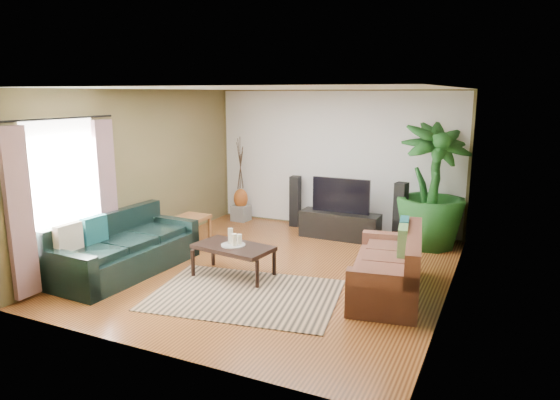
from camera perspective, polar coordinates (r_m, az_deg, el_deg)
The scene contains 28 objects.
floor at distance 7.66m, azimuth -0.64°, elevation -7.99°, with size 5.50×5.50×0.00m, color #9F5A29.
ceiling at distance 7.19m, azimuth -0.69°, elevation 12.64°, with size 5.50×5.50×0.00m, color white.
wall_back at distance 9.83m, azimuth 6.31°, elevation 4.55°, with size 5.00×5.00×0.00m, color brown.
wall_front at distance 5.03m, azimuth -14.37°, elevation -3.07°, with size 5.00×5.00×0.00m, color brown.
wall_left at distance 8.67m, azimuth -15.74°, elevation 3.16°, with size 5.50×5.50×0.00m, color brown.
wall_right at distance 6.64m, azimuth 19.18°, elevation 0.28°, with size 5.50×5.50×0.00m, color brown.
backwall_panel at distance 9.82m, azimuth 6.29°, elevation 4.54°, with size 4.90×4.90×0.00m, color white.
window_pane at distance 7.53m, azimuth -23.56°, elevation 1.67°, with size 1.80×1.80×0.00m, color white.
curtain_near at distance 7.08m, azimuth -27.62°, elevation -1.40°, with size 0.08×0.35×2.20m, color gray.
curtain_far at distance 8.05m, azimuth -19.20°, elevation 0.81°, with size 0.08×0.35×2.20m, color gray.
curtain_rod at distance 7.40m, azimuth -23.89°, elevation 8.51°, with size 0.03×0.03×1.90m, color black.
sofa_left at distance 7.81m, azimuth -17.20°, elevation -4.88°, with size 2.29×0.98×0.85m, color black.
sofa_right at distance 6.83m, azimuth 12.14°, elevation -7.03°, with size 1.87×0.84×0.85m, color brown.
area_rug at distance 6.77m, azimuth -3.99°, elevation -10.74°, with size 2.43×1.72×0.01m, color tan.
coffee_table at distance 7.38m, azimuth -5.33°, elevation -6.92°, with size 1.14×0.62×0.47m, color black.
candle_tray at distance 7.30m, azimuth -5.36°, elevation -5.14°, with size 0.35×0.35×0.02m, color #969691.
candle_tall at distance 7.32m, azimuth -5.67°, elevation -4.11°, with size 0.07×0.07×0.23m, color beige.
candle_mid at distance 7.22m, azimuth -5.26°, elevation -4.54°, with size 0.07×0.07×0.18m, color white.
candle_short at distance 7.30m, azimuth -4.66°, elevation -4.49°, with size 0.07×0.07×0.14m, color white.
tv_stand at distance 9.27m, azimuth 6.84°, elevation -2.90°, with size 1.47×0.44×0.49m, color black.
television at distance 9.16m, azimuth 6.97°, elevation 0.53°, with size 1.08×0.06×0.64m, color black.
speaker_left at distance 10.00m, azimuth 1.76°, elevation -0.14°, with size 0.18×0.20×1.02m, color black.
speaker_right at distance 9.12m, azimuth 13.58°, elevation -1.45°, with size 0.20×0.22×1.09m, color black.
potted_plant at distance 8.92m, azimuth 16.95°, elevation 1.51°, with size 1.20×1.20×2.15m, color #174718.
plant_pot at distance 9.12m, azimuth 16.60°, elevation -4.17°, with size 0.40×0.40×0.31m, color black.
pedestal at distance 10.53m, azimuth -4.48°, elevation -1.48°, with size 0.32×0.32×0.32m, color gray.
vase at distance 10.46m, azimuth -4.51°, elevation 0.17°, with size 0.30×0.30×0.42m, color #9C4C1C.
side_table at distance 8.91m, azimuth -9.95°, elevation -3.46°, with size 0.50×0.50×0.53m, color brown.
Camera 1 is at (3.12, -6.48, 2.64)m, focal length 32.00 mm.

